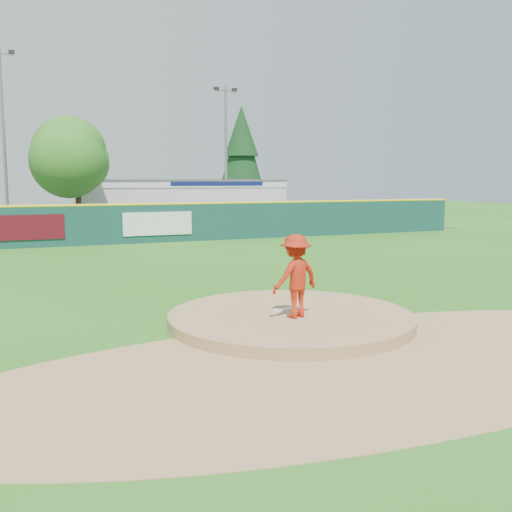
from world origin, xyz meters
name	(u,v)px	position (x,y,z in m)	size (l,w,h in m)	color
ground	(291,324)	(0.00, 0.00, 0.00)	(120.00, 120.00, 0.00)	#286B19
pitchers_mound	(291,324)	(0.00, 0.00, 0.00)	(5.50, 5.50, 0.50)	#9E774C
pitching_rubber	(285,309)	(0.00, 0.30, 0.27)	(0.60, 0.15, 0.04)	white
infield_dirt_arc	(366,362)	(0.00, -3.00, 0.01)	(15.40, 15.40, 0.01)	#9E774C
parking_lot	(108,230)	(0.00, 27.00, 0.01)	(44.00, 16.00, 0.02)	#38383A
pitcher	(296,276)	(-0.08, -0.38, 1.15)	(1.17, 0.67, 1.81)	#AE230E
van	(92,223)	(-1.27, 24.78, 0.61)	(1.97, 4.27, 1.19)	silver
pool_building_grp	(177,201)	(6.00, 31.99, 1.66)	(15.20, 8.20, 3.31)	silver
fence_banners	(94,225)	(-2.00, 17.92, 1.00)	(10.01, 0.04, 1.20)	#530B15
outfield_fence	(134,222)	(0.00, 18.00, 1.09)	(40.00, 0.14, 2.07)	#123C37
deciduous_tree	(77,158)	(-2.00, 25.00, 4.55)	(5.60, 5.60, 7.36)	#382314
conifer_tree	(242,154)	(13.00, 36.00, 5.54)	(4.40, 4.40, 9.50)	#382314
light_pole_left	(3,133)	(-6.00, 27.00, 6.05)	(1.75, 0.25, 11.00)	gray
light_pole_right	(226,149)	(9.00, 29.00, 5.54)	(1.75, 0.25, 10.00)	gray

